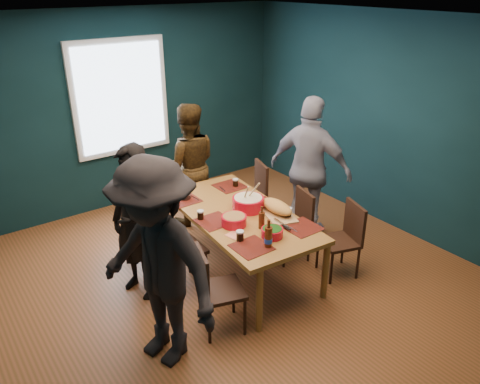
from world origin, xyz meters
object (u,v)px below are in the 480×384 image
(person_back, at_px, (188,165))
(bowl_salad, at_px, (234,220))
(chair_left_near, at_px, (213,284))
(cutting_board, at_px, (277,208))
(person_near_left, at_px, (157,265))
(dining_table, at_px, (239,219))
(chair_left_far, at_px, (134,229))
(chair_right_near, at_px, (346,234))
(bowl_dumpling, at_px, (248,203))
(chair_left_mid, at_px, (173,244))
(chair_right_mid, at_px, (297,220))
(person_far_left, at_px, (136,223))
(person_right, at_px, (310,169))
(chair_right_far, at_px, (254,190))

(person_back, height_order, bowl_salad, person_back)
(chair_left_near, height_order, cutting_board, cutting_board)
(chair_left_near, xyz_separation_m, person_near_left, (-0.53, -0.01, 0.42))
(dining_table, xyz_separation_m, chair_left_far, (-0.88, 0.79, -0.19))
(person_near_left, bearing_deg, chair_right_near, 70.75)
(chair_right_near, distance_m, bowl_dumpling, 1.12)
(chair_left_mid, xyz_separation_m, chair_left_near, (-0.01, -0.76, -0.05))
(chair_right_mid, relative_size, bowl_salad, 3.23)
(bowl_dumpling, bearing_deg, person_far_left, 165.58)
(chair_left_far, height_order, cutting_board, cutting_board)
(bowl_dumpling, bearing_deg, chair_right_near, -41.79)
(person_far_left, height_order, bowl_salad, person_far_left)
(chair_left_mid, relative_size, chair_left_near, 1.10)
(chair_right_mid, xyz_separation_m, person_right, (0.47, 0.31, 0.42))
(person_right, height_order, bowl_dumpling, person_right)
(person_back, bearing_deg, person_near_left, 78.48)
(dining_table, distance_m, chair_left_mid, 0.77)
(chair_left_mid, relative_size, person_right, 0.53)
(chair_left_near, relative_size, person_far_left, 0.54)
(person_near_left, height_order, bowl_dumpling, person_near_left)
(chair_left_near, bearing_deg, person_right, 39.84)
(chair_left_mid, height_order, bowl_salad, chair_left_mid)
(chair_right_far, relative_size, chair_right_near, 1.04)
(chair_right_near, bearing_deg, person_right, 90.85)
(person_back, xyz_separation_m, bowl_dumpling, (-0.05, -1.35, 0.00))
(chair_left_near, height_order, person_near_left, person_near_left)
(chair_right_far, height_order, person_near_left, person_near_left)
(cutting_board, bearing_deg, chair_left_near, -143.06)
(chair_left_mid, bearing_deg, chair_right_far, 24.19)
(dining_table, xyz_separation_m, chair_left_mid, (-0.74, 0.14, -0.11))
(chair_left_near, xyz_separation_m, chair_right_far, (1.57, 1.40, -0.00))
(chair_left_mid, bearing_deg, chair_left_far, 103.18)
(chair_left_near, bearing_deg, chair_left_far, 112.21)
(chair_left_far, height_order, person_far_left, person_far_left)
(chair_left_mid, distance_m, person_back, 1.56)
(chair_right_near, height_order, person_near_left, person_near_left)
(chair_left_far, distance_m, chair_right_far, 1.69)
(person_right, distance_m, cutting_board, 0.99)
(chair_right_far, relative_size, cutting_board, 1.26)
(chair_left_near, distance_m, person_right, 2.15)
(chair_left_near, relative_size, cutting_board, 1.26)
(chair_left_near, bearing_deg, person_far_left, 123.96)
(dining_table, bearing_deg, person_back, 87.16)
(dining_table, relative_size, chair_left_far, 2.46)
(person_near_left, bearing_deg, person_far_left, 147.54)
(dining_table, distance_m, person_back, 1.38)
(chair_right_near, xyz_separation_m, bowl_salad, (-1.13, 0.51, 0.31))
(chair_left_mid, relative_size, chair_right_far, 1.10)
(chair_right_mid, bearing_deg, chair_left_far, 163.31)
(person_right, bearing_deg, chair_left_near, 90.28)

